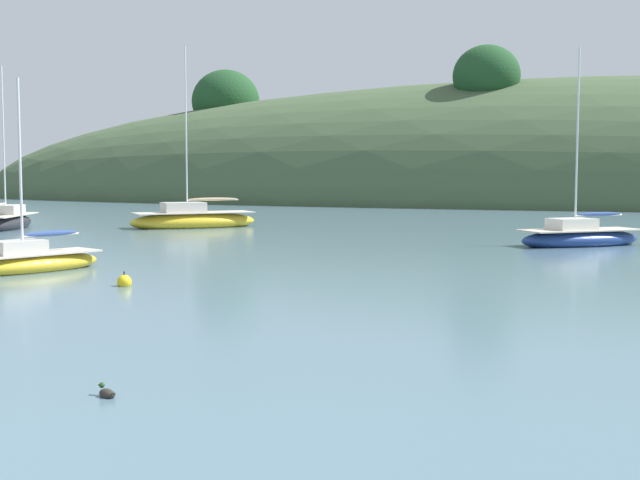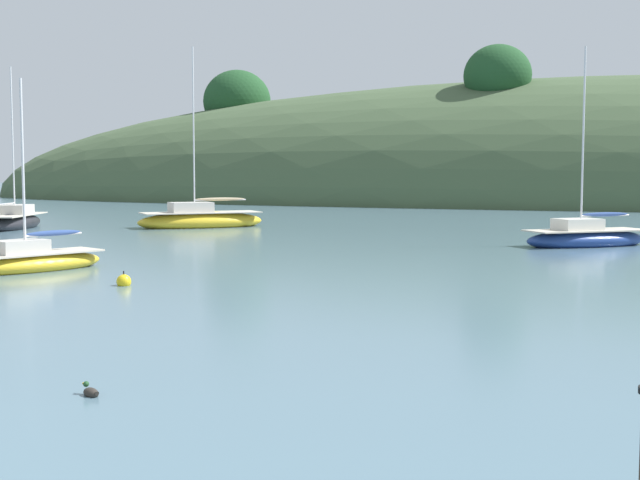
{
  "view_description": "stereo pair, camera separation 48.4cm",
  "coord_description": "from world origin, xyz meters",
  "px_view_note": "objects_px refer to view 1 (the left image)",
  "views": [
    {
      "loc": [
        9.64,
        -5.15,
        3.41
      ],
      "look_at": [
        0.0,
        20.0,
        1.2
      ],
      "focal_mm": 46.77,
      "sensor_mm": 36.0,
      "label": 1
    },
    {
      "loc": [
        10.09,
        -4.97,
        3.41
      ],
      "look_at": [
        0.0,
        20.0,
        1.2
      ],
      "focal_mm": 46.77,
      "sensor_mm": 36.0,
      "label": 2
    }
  ],
  "objects_px": {
    "sailboat_white_near": "(29,261)",
    "mooring_buoy_channel": "(124,282)",
    "sailboat_orange_cutter": "(193,220)",
    "duck_trailing": "(107,393)",
    "sailboat_blue_center": "(4,222)",
    "sailboat_red_portside": "(580,237)"
  },
  "relations": [
    {
      "from": "sailboat_white_near",
      "to": "sailboat_blue_center",
      "type": "distance_m",
      "value": 23.23
    },
    {
      "from": "sailboat_orange_cutter",
      "to": "duck_trailing",
      "type": "height_order",
      "value": "sailboat_orange_cutter"
    },
    {
      "from": "sailboat_white_near",
      "to": "duck_trailing",
      "type": "bearing_deg",
      "value": -46.15
    },
    {
      "from": "sailboat_blue_center",
      "to": "duck_trailing",
      "type": "distance_m",
      "value": 40.62
    },
    {
      "from": "duck_trailing",
      "to": "sailboat_red_portside",
      "type": "bearing_deg",
      "value": 80.52
    },
    {
      "from": "sailboat_red_portside",
      "to": "sailboat_orange_cutter",
      "type": "distance_m",
      "value": 23.5
    },
    {
      "from": "sailboat_red_portside",
      "to": "sailboat_orange_cutter",
      "type": "height_order",
      "value": "sailboat_orange_cutter"
    },
    {
      "from": "sailboat_white_near",
      "to": "duck_trailing",
      "type": "distance_m",
      "value": 17.39
    },
    {
      "from": "sailboat_orange_cutter",
      "to": "sailboat_red_portside",
      "type": "bearing_deg",
      "value": -11.45
    },
    {
      "from": "mooring_buoy_channel",
      "to": "sailboat_blue_center",
      "type": "bearing_deg",
      "value": 138.47
    },
    {
      "from": "sailboat_red_portside",
      "to": "duck_trailing",
      "type": "height_order",
      "value": "sailboat_red_portside"
    },
    {
      "from": "sailboat_white_near",
      "to": "mooring_buoy_channel",
      "type": "height_order",
      "value": "sailboat_white_near"
    },
    {
      "from": "sailboat_orange_cutter",
      "to": "sailboat_blue_center",
      "type": "bearing_deg",
      "value": -153.32
    },
    {
      "from": "sailboat_blue_center",
      "to": "sailboat_orange_cutter",
      "type": "bearing_deg",
      "value": 26.68
    },
    {
      "from": "duck_trailing",
      "to": "sailboat_orange_cutter",
      "type": "bearing_deg",
      "value": 117.73
    },
    {
      "from": "sailboat_white_near",
      "to": "mooring_buoy_channel",
      "type": "bearing_deg",
      "value": -20.98
    },
    {
      "from": "sailboat_blue_center",
      "to": "sailboat_white_near",
      "type": "bearing_deg",
      "value": -46.36
    },
    {
      "from": "sailboat_white_near",
      "to": "sailboat_red_portside",
      "type": "relative_size",
      "value": 0.73
    },
    {
      "from": "sailboat_red_portside",
      "to": "mooring_buoy_channel",
      "type": "height_order",
      "value": "sailboat_red_portside"
    },
    {
      "from": "duck_trailing",
      "to": "mooring_buoy_channel",
      "type": "bearing_deg",
      "value": 122.98
    },
    {
      "from": "sailboat_orange_cutter",
      "to": "duck_trailing",
      "type": "bearing_deg",
      "value": -62.27
    },
    {
      "from": "sailboat_blue_center",
      "to": "sailboat_red_portside",
      "type": "xyz_separation_m",
      "value": [
        33.04,
        0.36,
        -0.03
      ]
    }
  ]
}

